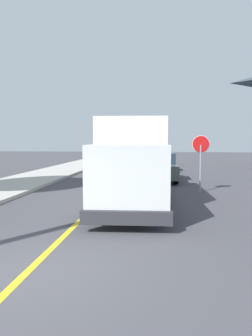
# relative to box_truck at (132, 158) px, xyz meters

# --- Properties ---
(ground_plane) EXTENTS (120.00, 120.00, 0.00)m
(ground_plane) POSITION_rel_box_truck_xyz_m (-1.33, -6.54, -1.77)
(ground_plane) COLOR #424247
(centre_line_yellow) EXTENTS (0.16, 56.00, 0.01)m
(centre_line_yellow) POSITION_rel_box_truck_xyz_m (-1.33, 3.46, -1.76)
(centre_line_yellow) COLOR gold
(centre_line_yellow) RESTS_ON ground
(box_truck) EXTENTS (2.79, 7.30, 3.20)m
(box_truck) POSITION_rel_box_truck_xyz_m (0.00, 0.00, 0.00)
(box_truck) COLOR silver
(box_truck) RESTS_ON ground
(parked_car_near) EXTENTS (1.88, 4.43, 1.67)m
(parked_car_near) POSITION_rel_box_truck_xyz_m (1.10, 6.94, -0.97)
(parked_car_near) COLOR #4C564C
(parked_car_near) RESTS_ON ground
(parked_car_mid) EXTENTS (1.90, 4.44, 1.67)m
(parked_car_mid) POSITION_rel_box_truck_xyz_m (0.97, 12.51, -0.97)
(parked_car_mid) COLOR #2D4793
(parked_car_mid) RESTS_ON ground
(parked_car_far) EXTENTS (1.84, 4.42, 1.67)m
(parked_car_far) POSITION_rel_box_truck_xyz_m (0.56, 19.99, -0.97)
(parked_car_far) COLOR maroon
(parked_car_far) RESTS_ON ground
(stop_sign) EXTENTS (0.80, 0.10, 2.65)m
(stop_sign) POSITION_rel_box_truck_xyz_m (2.91, 3.01, 0.09)
(stop_sign) COLOR gray
(stop_sign) RESTS_ON ground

